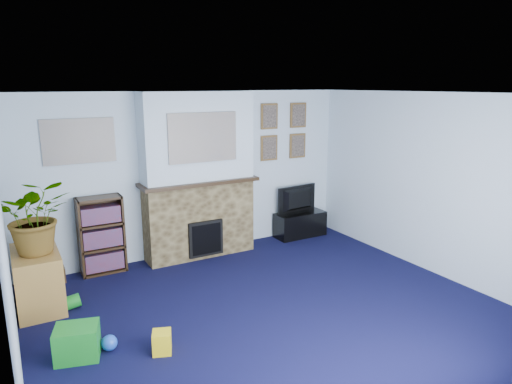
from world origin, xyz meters
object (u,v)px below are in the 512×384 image
tv_stand (300,223)px  sideboard (38,278)px  television (300,199)px  bookshelf (102,237)px

tv_stand → sideboard: sideboard is taller
tv_stand → television: bearing=90.0°
tv_stand → bookshelf: bookshelf is taller
tv_stand → bookshelf: bearing=178.6°
bookshelf → television: bearing=-1.0°
tv_stand → bookshelf: 3.20m
sideboard → tv_stand: bearing=8.4°
television → bookshelf: bearing=-6.6°
television → bookshelf: bookshelf is taller
sideboard → bookshelf: bearing=38.4°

